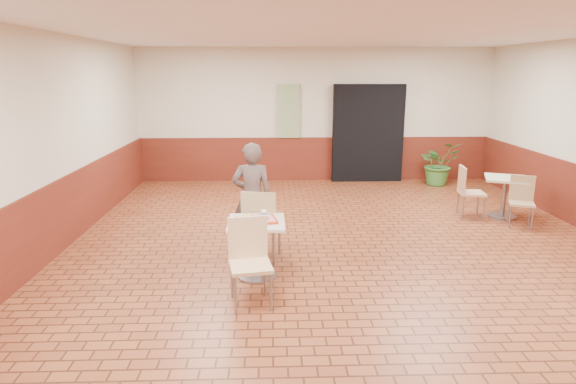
{
  "coord_description": "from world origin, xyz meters",
  "views": [
    {
      "loc": [
        -1.0,
        -5.99,
        2.47
      ],
      "look_at": [
        -0.79,
        0.05,
        0.95
      ],
      "focal_mm": 30.0,
      "sensor_mm": 36.0,
      "label": 1
    }
  ],
  "objects_px": {
    "long_john_donut": "(262,218)",
    "second_table": "(505,190)",
    "chair_second_left": "(468,189)",
    "potted_plant": "(439,163)",
    "paper_cup": "(264,214)",
    "chair_second_front": "(522,198)",
    "serving_tray": "(256,220)",
    "customer": "(252,197)",
    "main_table": "(257,239)",
    "chair_main_back": "(261,222)",
    "ring_donut": "(247,216)",
    "chair_main_front": "(249,256)"
  },
  "relations": [
    {
      "from": "main_table",
      "to": "potted_plant",
      "type": "relative_size",
      "value": 0.74
    },
    {
      "from": "second_table",
      "to": "chair_second_left",
      "type": "bearing_deg",
      "value": 175.51
    },
    {
      "from": "customer",
      "to": "chair_second_left",
      "type": "xyz_separation_m",
      "value": [
        3.67,
        1.46,
        -0.27
      ]
    },
    {
      "from": "ring_donut",
      "to": "long_john_donut",
      "type": "height_order",
      "value": "long_john_donut"
    },
    {
      "from": "long_john_donut",
      "to": "potted_plant",
      "type": "height_order",
      "value": "potted_plant"
    },
    {
      "from": "main_table",
      "to": "ring_donut",
      "type": "bearing_deg",
      "value": 146.9
    },
    {
      "from": "ring_donut",
      "to": "main_table",
      "type": "bearing_deg",
      "value": -33.1
    },
    {
      "from": "paper_cup",
      "to": "second_table",
      "type": "xyz_separation_m",
      "value": [
        4.12,
        2.31,
        -0.32
      ]
    },
    {
      "from": "long_john_donut",
      "to": "second_table",
      "type": "relative_size",
      "value": 0.22
    },
    {
      "from": "chair_main_back",
      "to": "ring_donut",
      "type": "distance_m",
      "value": 0.5
    },
    {
      "from": "long_john_donut",
      "to": "chair_second_front",
      "type": "distance_m",
      "value": 4.63
    },
    {
      "from": "chair_second_left",
      "to": "chair_main_front",
      "type": "bearing_deg",
      "value": 137.25
    },
    {
      "from": "long_john_donut",
      "to": "chair_main_back",
      "type": "bearing_deg",
      "value": 93.72
    },
    {
      "from": "customer",
      "to": "chair_second_front",
      "type": "xyz_separation_m",
      "value": [
        4.36,
        0.94,
        -0.31
      ]
    },
    {
      "from": "chair_main_front",
      "to": "chair_main_back",
      "type": "relative_size",
      "value": 0.96
    },
    {
      "from": "chair_main_back",
      "to": "serving_tray",
      "type": "distance_m",
      "value": 0.53
    },
    {
      "from": "customer",
      "to": "chair_second_left",
      "type": "bearing_deg",
      "value": -161.19
    },
    {
      "from": "customer",
      "to": "second_table",
      "type": "height_order",
      "value": "customer"
    },
    {
      "from": "customer",
      "to": "chair_main_front",
      "type": "bearing_deg",
      "value": 88.16
    },
    {
      "from": "chair_main_front",
      "to": "long_john_donut",
      "type": "distance_m",
      "value": 0.69
    },
    {
      "from": "ring_donut",
      "to": "chair_second_left",
      "type": "xyz_separation_m",
      "value": [
        3.7,
        2.35,
        -0.27
      ]
    },
    {
      "from": "serving_tray",
      "to": "ring_donut",
      "type": "height_order",
      "value": "ring_donut"
    },
    {
      "from": "main_table",
      "to": "customer",
      "type": "distance_m",
      "value": 1.02
    },
    {
      "from": "chair_second_left",
      "to": "potted_plant",
      "type": "bearing_deg",
      "value": -0.59
    },
    {
      "from": "main_table",
      "to": "chair_main_back",
      "type": "relative_size",
      "value": 0.73
    },
    {
      "from": "chair_main_front",
      "to": "chair_second_left",
      "type": "xyz_separation_m",
      "value": [
        3.64,
        3.09,
        -0.03
      ]
    },
    {
      "from": "serving_tray",
      "to": "customer",
      "type": "bearing_deg",
      "value": 95.07
    },
    {
      "from": "second_table",
      "to": "chair_main_front",
      "type": "bearing_deg",
      "value": -144.58
    },
    {
      "from": "customer",
      "to": "chair_second_front",
      "type": "bearing_deg",
      "value": -170.67
    },
    {
      "from": "customer",
      "to": "long_john_donut",
      "type": "distance_m",
      "value": 1.01
    },
    {
      "from": "paper_cup",
      "to": "chair_second_left",
      "type": "distance_m",
      "value": 4.22
    },
    {
      "from": "paper_cup",
      "to": "chair_second_front",
      "type": "xyz_separation_m",
      "value": [
        4.18,
        1.84,
        -0.33
      ]
    },
    {
      "from": "chair_main_front",
      "to": "serving_tray",
      "type": "xyz_separation_m",
      "value": [
        0.06,
        0.66,
        0.21
      ]
    },
    {
      "from": "main_table",
      "to": "chair_main_back",
      "type": "height_order",
      "value": "chair_main_back"
    },
    {
      "from": "customer",
      "to": "serving_tray",
      "type": "relative_size",
      "value": 3.26
    },
    {
      "from": "long_john_donut",
      "to": "potted_plant",
      "type": "xyz_separation_m",
      "value": [
        3.83,
        4.87,
        -0.28
      ]
    },
    {
      "from": "long_john_donut",
      "to": "chair_second_left",
      "type": "distance_m",
      "value": 4.29
    },
    {
      "from": "second_table",
      "to": "potted_plant",
      "type": "relative_size",
      "value": 0.72
    },
    {
      "from": "customer",
      "to": "serving_tray",
      "type": "bearing_deg",
      "value": 92.22
    },
    {
      "from": "chair_main_back",
      "to": "chair_second_left",
      "type": "xyz_separation_m",
      "value": [
        3.54,
        1.93,
        -0.05
      ]
    },
    {
      "from": "paper_cup",
      "to": "chair_second_front",
      "type": "relative_size",
      "value": 0.1
    },
    {
      "from": "potted_plant",
      "to": "customer",
      "type": "bearing_deg",
      "value": -135.83
    },
    {
      "from": "serving_tray",
      "to": "long_john_donut",
      "type": "bearing_deg",
      "value": -20.19
    },
    {
      "from": "chair_second_left",
      "to": "chair_second_front",
      "type": "relative_size",
      "value": 1.08
    },
    {
      "from": "chair_main_back",
      "to": "second_table",
      "type": "xyz_separation_m",
      "value": [
        4.17,
        1.88,
        -0.08
      ]
    },
    {
      "from": "customer",
      "to": "chair_second_front",
      "type": "height_order",
      "value": "customer"
    },
    {
      "from": "long_john_donut",
      "to": "potted_plant",
      "type": "bearing_deg",
      "value": 51.86
    },
    {
      "from": "paper_cup",
      "to": "second_table",
      "type": "bearing_deg",
      "value": 29.2
    },
    {
      "from": "chair_second_left",
      "to": "chair_main_back",
      "type": "bearing_deg",
      "value": 125.56
    },
    {
      "from": "customer",
      "to": "main_table",
      "type": "bearing_deg",
      "value": 92.22
    }
  ]
}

